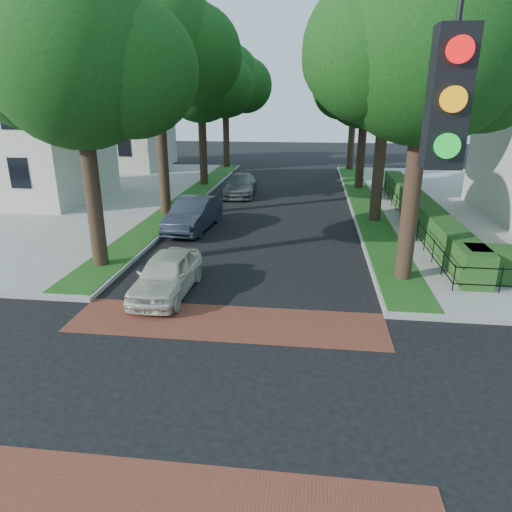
{
  "coord_description": "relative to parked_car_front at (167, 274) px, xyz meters",
  "views": [
    {
      "loc": [
        2.23,
        -8.26,
        6.06
      ],
      "look_at": [
        0.67,
        4.49,
        1.6
      ],
      "focal_mm": 32.0,
      "sensor_mm": 36.0,
      "label": 1
    }
  ],
  "objects": [
    {
      "name": "parked_car_rear",
      "position": [
        -0.07,
        16.09,
        -0.01
      ],
      "size": [
        2.07,
        4.71,
        1.35
      ],
      "primitive_type": "imported",
      "rotation": [
        0.0,
        0.0,
        0.04
      ],
      "color": "slate",
      "rests_on": "ground"
    },
    {
      "name": "tree_right_mid",
      "position": [
        7.91,
        10.25,
        7.31
      ],
      "size": [
        8.25,
        7.09,
        11.22
      ],
      "color": "black",
      "rests_on": "sidewalk_ne"
    },
    {
      "name": "fence_main_road",
      "position": [
        9.2,
        10.0,
        -0.08
      ],
      "size": [
        0.06,
        18.0,
        0.9
      ],
      "primitive_type": null,
      "color": "black",
      "rests_on": "sidewalk_ne"
    },
    {
      "name": "tree_left_back",
      "position": [
        -3.1,
        28.24,
        6.73
      ],
      "size": [
        7.75,
        6.66,
        10.44
      ],
      "color": "black",
      "rests_on": "sidewalk_nw"
    },
    {
      "name": "tree_left_mid",
      "position": [
        -3.09,
        10.24,
        7.67
      ],
      "size": [
        8.0,
        6.88,
        11.48
      ],
      "color": "black",
      "rests_on": "sidewalk_nw"
    },
    {
      "name": "ground",
      "position": [
        2.3,
        -5.0,
        -0.68
      ],
      "size": [
        120.0,
        120.0,
        0.0
      ],
      "primitive_type": "plane",
      "color": "black",
      "rests_on": "ground"
    },
    {
      "name": "tree_left_far",
      "position": [
        -3.1,
        19.22,
        6.44
      ],
      "size": [
        7.0,
        6.02,
        9.86
      ],
      "color": "black",
      "rests_on": "sidewalk_nw"
    },
    {
      "name": "hedge_main_road",
      "position": [
        10.0,
        10.0,
        0.07
      ],
      "size": [
        1.0,
        18.0,
        1.2
      ],
      "primitive_type": "cube",
      "color": "#1C4618",
      "rests_on": "sidewalk_ne"
    },
    {
      "name": "house_left_near",
      "position": [
        -13.19,
        12.99,
        4.36
      ],
      "size": [
        10.0,
        9.0,
        10.14
      ],
      "color": "beige",
      "rests_on": "sidewalk_nw"
    },
    {
      "name": "parked_car_middle",
      "position": [
        -1.06,
        7.6,
        0.09
      ],
      "size": [
        2.03,
        4.8,
        1.54
      ],
      "primitive_type": "imported",
      "rotation": [
        0.0,
        0.0,
        -0.09
      ],
      "color": "#212632",
      "rests_on": "ground"
    },
    {
      "name": "tree_left_near",
      "position": [
        -3.1,
        2.23,
        6.59
      ],
      "size": [
        7.5,
        6.45,
        10.2
      ],
      "color": "black",
      "rests_on": "sidewalk_nw"
    },
    {
      "name": "parked_car_front",
      "position": [
        0.0,
        0.0,
        0.0
      ],
      "size": [
        1.69,
        4.02,
        1.36
      ],
      "primitive_type": "imported",
      "rotation": [
        0.0,
        0.0,
        -0.02
      ],
      "color": "beige",
      "rests_on": "ground"
    },
    {
      "name": "crosswalk_far",
      "position": [
        2.3,
        -1.8,
        -0.67
      ],
      "size": [
        9.0,
        2.2,
        0.01
      ],
      "primitive_type": "cube",
      "color": "brown",
      "rests_on": "ground"
    },
    {
      "name": "tree_right_far",
      "position": [
        7.9,
        19.22,
        6.23
      ],
      "size": [
        7.25,
        6.23,
        9.74
      ],
      "color": "black",
      "rests_on": "sidewalk_ne"
    },
    {
      "name": "tree_right_back",
      "position": [
        7.9,
        28.23,
        6.59
      ],
      "size": [
        7.5,
        6.45,
        10.2
      ],
      "color": "black",
      "rests_on": "sidewalk_ne"
    },
    {
      "name": "house_left_far",
      "position": [
        -13.19,
        26.99,
        4.36
      ],
      "size": [
        10.0,
        9.0,
        10.14
      ],
      "color": "beige",
      "rests_on": "sidewalk_nw"
    },
    {
      "name": "tree_right_near",
      "position": [
        7.9,
        2.24,
        6.95
      ],
      "size": [
        7.75,
        6.67,
        10.66
      ],
      "color": "black",
      "rests_on": "sidewalk_ne"
    },
    {
      "name": "grass_strip_nw",
      "position": [
        -3.1,
        14.1,
        -0.52
      ],
      "size": [
        1.6,
        29.8,
        0.02
      ],
      "primitive_type": "cube",
      "color": "#184E16",
      "rests_on": "sidewalk_nw"
    },
    {
      "name": "grass_strip_ne",
      "position": [
        7.7,
        14.1,
        -0.52
      ],
      "size": [
        1.6,
        29.8,
        0.02
      ],
      "primitive_type": "cube",
      "color": "#184E16",
      "rests_on": "sidewalk_ne"
    }
  ]
}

